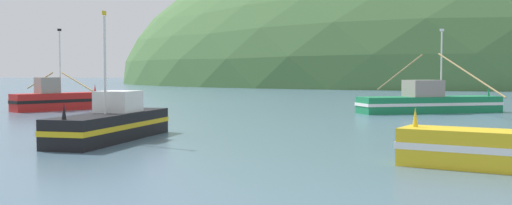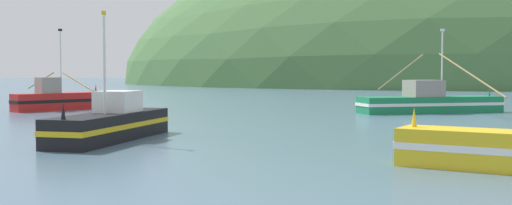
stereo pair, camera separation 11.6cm
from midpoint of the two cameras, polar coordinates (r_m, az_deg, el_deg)
The scene contains 4 objects.
hill_mid_right at distance 191.97m, azimuth 20.34°, elevation 1.77°, with size 209.80×167.84×89.38m, color #47703D.
fishing_boat_black at distance 29.93m, azimuth -13.26°, elevation -1.93°, with size 3.68×9.19×6.10m.
fishing_boat_red at distance 54.09m, azimuth -18.04°, elevation 0.28°, with size 8.70×7.37×6.90m.
fishing_boat_green at distance 50.31m, azimuth 15.98°, elevation 0.05°, with size 11.96×17.88×6.68m.
Camera 2 is at (-0.44, -7.49, 3.29)m, focal length 42.72 mm.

